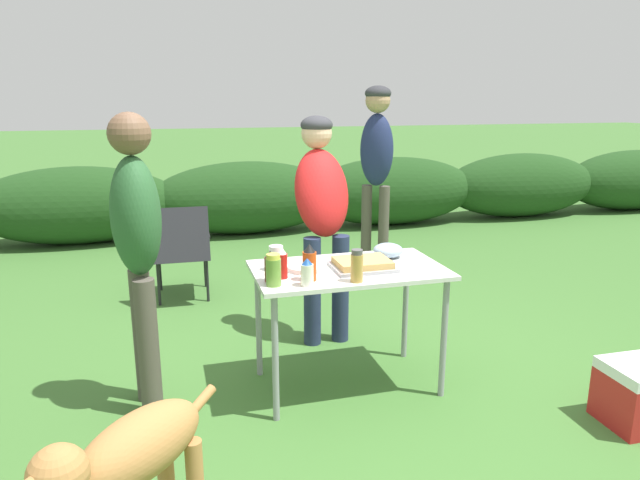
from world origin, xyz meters
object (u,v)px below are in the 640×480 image
(folding_table, at_px, (348,281))
(spice_jar, at_px, (357,266))
(standing_person_with_beanie, at_px, (138,238))
(camp_chair_green_behind_table, at_px, (181,247))
(ketchup_bottle, at_px, (282,263))
(standing_person_in_dark_puffer, at_px, (322,204))
(paper_cup_stack, at_px, (276,258))
(dog, at_px, (131,465))
(hot_sauce_bottle, at_px, (309,263))
(standing_person_in_navy_coat, at_px, (377,154))
(mayo_bottle, at_px, (307,273))
(plate_stack, at_px, (306,267))
(relish_jar, at_px, (273,270))
(mixing_bowl, at_px, (388,250))
(food_tray, at_px, (363,264))
(bbq_sauce_bottle, at_px, (271,267))

(folding_table, bearing_deg, spice_jar, -98.35)
(spice_jar, relative_size, standing_person_with_beanie, 0.11)
(camp_chair_green_behind_table, bearing_deg, ketchup_bottle, -73.95)
(standing_person_in_dark_puffer, bearing_deg, paper_cup_stack, -125.82)
(dog, bearing_deg, hot_sauce_bottle, -83.70)
(standing_person_in_navy_coat, bearing_deg, ketchup_bottle, -83.84)
(mayo_bottle, xyz_separation_m, standing_person_with_beanie, (-0.84, 0.30, 0.17))
(folding_table, bearing_deg, hot_sauce_bottle, -149.88)
(dog, bearing_deg, standing_person_with_beanie, -45.00)
(standing_person_in_navy_coat, height_order, camp_chair_green_behind_table, standing_person_in_navy_coat)
(plate_stack, bearing_deg, relish_jar, -135.29)
(hot_sauce_bottle, bearing_deg, dog, -129.25)
(mixing_bowl, relative_size, spice_jar, 1.03)
(hot_sauce_bottle, distance_m, dog, 1.44)
(relish_jar, relative_size, dog, 0.23)
(mayo_bottle, height_order, standing_person_in_navy_coat, standing_person_in_navy_coat)
(dog, bearing_deg, folding_table, -87.45)
(standing_person_in_dark_puffer, relative_size, standing_person_with_beanie, 0.97)
(plate_stack, bearing_deg, hot_sauce_bottle, -99.09)
(dog, bearing_deg, mayo_bottle, -84.94)
(mayo_bottle, relative_size, standing_person_with_beanie, 0.09)
(folding_table, xyz_separation_m, mayo_bottle, (-0.31, -0.25, 0.15))
(paper_cup_stack, relative_size, ketchup_bottle, 0.81)
(plate_stack, distance_m, camp_chair_green_behind_table, 1.90)
(mixing_bowl, relative_size, standing_person_with_beanie, 0.11)
(standing_person_in_dark_puffer, bearing_deg, plate_stack, -113.93)
(food_tray, bearing_deg, spice_jar, -116.94)
(dog, relative_size, camp_chair_green_behind_table, 0.88)
(hot_sauce_bottle, height_order, standing_person_with_beanie, standing_person_with_beanie)
(dog, bearing_deg, mixing_bowl, -90.80)
(mixing_bowl, bearing_deg, standing_person_in_dark_puffer, 113.39)
(paper_cup_stack, height_order, spice_jar, spice_jar)
(relish_jar, bearing_deg, hot_sauce_bottle, 10.18)
(standing_person_in_dark_puffer, relative_size, standing_person_in_navy_coat, 0.87)
(plate_stack, height_order, standing_person_in_dark_puffer, standing_person_in_dark_puffer)
(standing_person_in_dark_puffer, height_order, camp_chair_green_behind_table, standing_person_in_dark_puffer)
(relish_jar, height_order, standing_person_in_dark_puffer, standing_person_in_dark_puffer)
(food_tray, distance_m, mayo_bottle, 0.44)
(mayo_bottle, xyz_separation_m, dog, (-0.85, -1.00, -0.29))
(relish_jar, distance_m, mayo_bottle, 0.18)
(paper_cup_stack, relative_size, hot_sauce_bottle, 0.70)
(paper_cup_stack, distance_m, dog, 1.55)
(plate_stack, bearing_deg, ketchup_bottle, -144.33)
(standing_person_in_dark_puffer, bearing_deg, camp_chair_green_behind_table, 130.25)
(mixing_bowl, bearing_deg, standing_person_with_beanie, -176.15)
(ketchup_bottle, xyz_separation_m, standing_person_in_dark_puffer, (0.46, 0.83, 0.15))
(standing_person_in_dark_puffer, bearing_deg, standing_person_with_beanie, -151.67)
(bbq_sauce_bottle, xyz_separation_m, standing_person_in_navy_coat, (1.48, 2.32, 0.34))
(paper_cup_stack, distance_m, ketchup_bottle, 0.16)
(paper_cup_stack, height_order, mayo_bottle, mayo_bottle)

